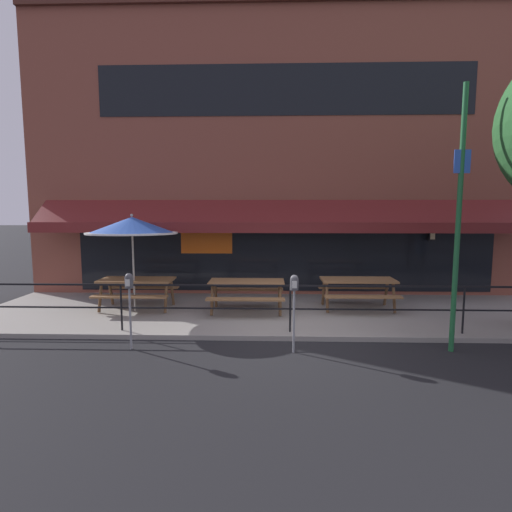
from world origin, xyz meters
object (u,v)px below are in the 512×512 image
at_px(picnic_table_centre, 247,287).
at_px(picnic_table_right, 358,285).
at_px(street_sign_pole, 459,218).
at_px(picnic_table_left, 137,285).
at_px(parking_meter_far, 294,290).
at_px(parking_meter_near, 129,288).
at_px(patio_umbrella_left, 132,226).

xyz_separation_m(picnic_table_centre, picnic_table_right, (2.74, 0.34, 0.00)).
relative_size(picnic_table_centre, street_sign_pole, 0.38).
xyz_separation_m(picnic_table_left, parking_meter_far, (3.73, -2.69, 0.44)).
bearing_deg(picnic_table_left, parking_meter_near, -74.24).
relative_size(picnic_table_centre, parking_meter_near, 1.27).
bearing_deg(parking_meter_far, patio_umbrella_left, 146.33).
height_order(picnic_table_left, parking_meter_far, parking_meter_far).
bearing_deg(patio_umbrella_left, street_sign_pole, -19.33).
relative_size(parking_meter_far, street_sign_pole, 0.30).
height_order(picnic_table_centre, parking_meter_near, parking_meter_near).
bearing_deg(picnic_table_left, street_sign_pole, -20.90).
distance_m(picnic_table_centre, patio_umbrella_left, 3.11).
bearing_deg(picnic_table_right, street_sign_pole, -67.33).
xyz_separation_m(picnic_table_right, parking_meter_near, (-4.75, -2.76, 0.44)).
bearing_deg(parking_meter_near, parking_meter_far, -1.62).
bearing_deg(street_sign_pole, patio_umbrella_left, 160.67).
distance_m(picnic_table_centre, picnic_table_right, 2.77).
height_order(picnic_table_centre, parking_meter_far, parking_meter_far).
height_order(picnic_table_left, parking_meter_near, parking_meter_near).
xyz_separation_m(picnic_table_left, patio_umbrella_left, (-0.00, -0.21, 1.47)).
bearing_deg(patio_umbrella_left, parking_meter_far, -33.67).
distance_m(picnic_table_centre, parking_meter_near, 3.17).
bearing_deg(parking_meter_near, patio_umbrella_left, 107.03).
distance_m(picnic_table_left, parking_meter_near, 2.74).
height_order(picnic_table_left, street_sign_pole, street_sign_pole).
bearing_deg(picnic_table_centre, parking_meter_far, -68.54).
height_order(picnic_table_left, picnic_table_centre, same).
relative_size(picnic_table_centre, picnic_table_right, 1.00).
height_order(picnic_table_centre, picnic_table_right, same).
xyz_separation_m(picnic_table_left, street_sign_pole, (6.61, -2.52, 1.71)).
bearing_deg(parking_meter_near, street_sign_pole, 0.78).
distance_m(picnic_table_right, parking_meter_far, 3.37).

